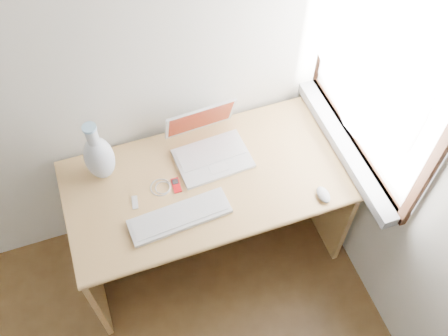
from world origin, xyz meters
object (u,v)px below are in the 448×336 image
object	(u,v)px
vase	(99,156)
desk	(203,189)
external_keyboard	(180,216)
laptop	(210,146)

from	to	relation	value
vase	desk	bearing A→B (deg)	-13.06
external_keyboard	desk	bearing A→B (deg)	49.54
laptop	vase	distance (m)	0.55
laptop	external_keyboard	distance (m)	0.41
desk	laptop	distance (m)	0.29
laptop	desk	bearing A→B (deg)	-138.55
external_keyboard	vase	size ratio (longest dim) A/B	1.34
laptop	vase	xyz separation A→B (m)	(-0.54, 0.04, 0.09)
external_keyboard	vase	distance (m)	0.48
external_keyboard	laptop	bearing A→B (deg)	47.57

